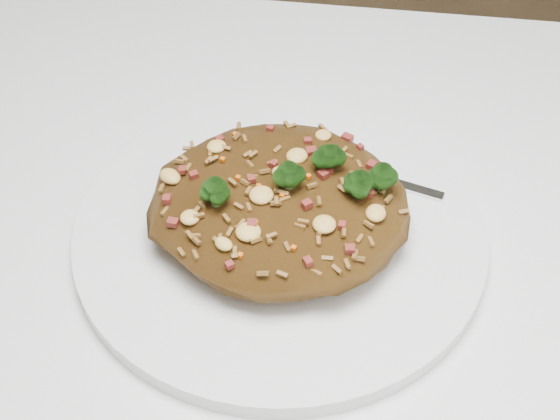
# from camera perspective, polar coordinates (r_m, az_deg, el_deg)

# --- Properties ---
(dining_table) EXTENTS (1.20, 0.80, 0.75)m
(dining_table) POSITION_cam_1_polar(r_m,az_deg,el_deg) (0.63, -11.56, -11.43)
(dining_table) COLOR white
(dining_table) RESTS_ON ground
(plate) EXTENTS (0.30, 0.30, 0.01)m
(plate) POSITION_cam_1_polar(r_m,az_deg,el_deg) (0.57, 0.00, -1.52)
(plate) COLOR white
(plate) RESTS_ON dining_table
(fried_rice) EXTENTS (0.19, 0.17, 0.07)m
(fried_rice) POSITION_cam_1_polar(r_m,az_deg,el_deg) (0.55, 0.07, 0.99)
(fried_rice) COLOR brown
(fried_rice) RESTS_ON plate
(fork) EXTENTS (0.16, 0.06, 0.00)m
(fork) POSITION_cam_1_polar(r_m,az_deg,el_deg) (0.61, 5.28, 2.90)
(fork) COLOR silver
(fork) RESTS_ON plate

